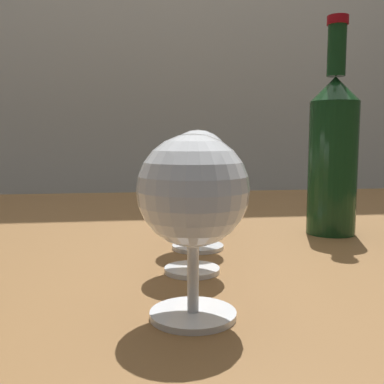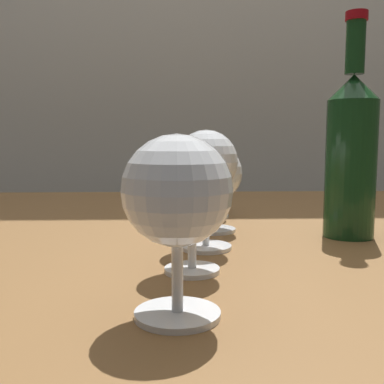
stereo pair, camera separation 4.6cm
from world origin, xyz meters
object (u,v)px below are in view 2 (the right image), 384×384
(wine_glass_white, at_px, (211,168))
(wine_glass_empty, at_px, (192,187))
(wine_glass_port, at_px, (206,166))
(wine_glass_cabernet, at_px, (214,175))
(wine_glass_rose, at_px, (177,194))
(wine_bottle, at_px, (351,151))

(wine_glass_white, bearing_deg, wine_glass_empty, -97.69)
(wine_glass_port, bearing_deg, wine_glass_cabernet, 79.71)
(wine_glass_cabernet, bearing_deg, wine_glass_white, 88.21)
(wine_glass_port, xyz_separation_m, wine_glass_cabernet, (0.02, 0.11, -0.02))
(wine_glass_rose, xyz_separation_m, wine_bottle, (0.24, 0.28, 0.02))
(wine_glass_white, bearing_deg, wine_glass_rose, -97.62)
(wine_glass_cabernet, relative_size, wine_bottle, 0.42)
(wine_glass_empty, distance_m, wine_bottle, 0.28)
(wine_glass_cabernet, distance_m, wine_glass_white, 0.12)
(wine_glass_rose, distance_m, wine_bottle, 0.38)
(wine_glass_rose, relative_size, wine_bottle, 0.46)
(wine_bottle, bearing_deg, wine_glass_port, -162.44)
(wine_glass_white, bearing_deg, wine_bottle, -42.04)
(wine_glass_rose, bearing_deg, wine_glass_cabernet, 80.24)
(wine_glass_rose, distance_m, wine_glass_white, 0.45)
(wine_glass_cabernet, bearing_deg, wine_glass_port, -100.29)
(wine_glass_port, relative_size, wine_glass_white, 1.17)
(wine_glass_empty, bearing_deg, wine_glass_white, 82.31)
(wine_glass_rose, relative_size, wine_glass_white, 1.11)
(wine_glass_white, xyz_separation_m, wine_bottle, (0.18, -0.17, 0.03))
(wine_glass_empty, xyz_separation_m, wine_glass_port, (0.02, 0.10, 0.02))
(wine_glass_empty, bearing_deg, wine_bottle, 35.96)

